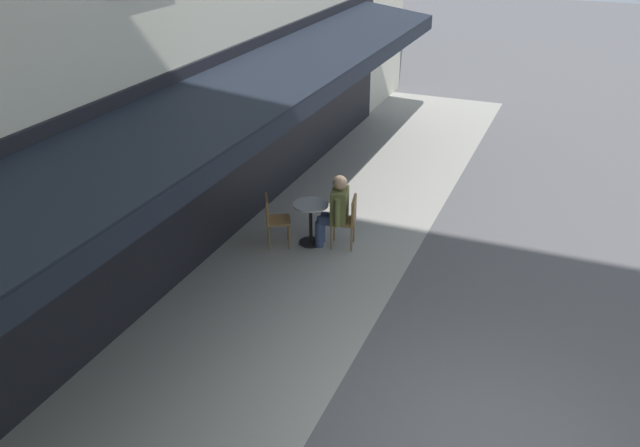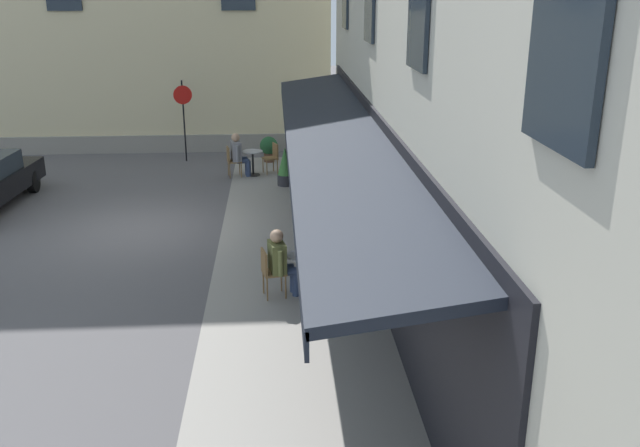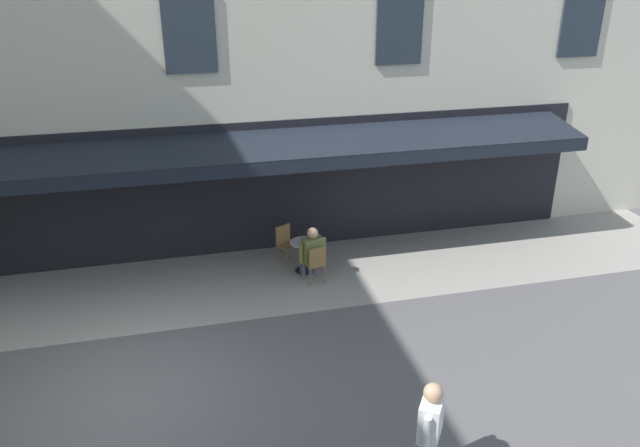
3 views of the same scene
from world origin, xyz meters
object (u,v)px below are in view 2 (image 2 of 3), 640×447
Objects in this scene: cafe_chair_wicker_back_row at (332,258)px; no_parking_sign at (183,106)px; cafe_table_mid_terrace at (303,268)px; cafe_chair_wicker_kerbside at (270,269)px; potted_plant_entrance_left at (269,147)px; cafe_table_near_entrance at (253,159)px; cafe_chair_wicker_corner_left at (273,155)px; seated_companion_in_olive at (281,260)px; seated_patron_in_grey at (239,153)px; potted_plant_entrance_right at (314,166)px; cafe_chair_wicker_near_door at (232,159)px; potted_plant_under_sign at (285,167)px.

no_parking_sign is at bearing 21.18° from cafe_chair_wicker_back_row.
cafe_chair_wicker_kerbside reaches higher than cafe_table_mid_terrace.
potted_plant_entrance_left is (-0.25, -2.68, -1.32)m from no_parking_sign.
cafe_chair_wicker_kerbside is (-8.62, -0.54, 0.06)m from cafe_table_near_entrance.
seated_companion_in_olive is at bearing -178.99° from cafe_chair_wicker_corner_left.
cafe_table_near_entrance is 0.82× the size of cafe_chair_wicker_kerbside.
cafe_table_mid_terrace is 0.82× the size of cafe_chair_wicker_back_row.
cafe_table_mid_terrace is 0.63m from cafe_chair_wicker_kerbside.
potted_plant_entrance_right is (-0.97, -2.19, -0.17)m from seated_patron_in_grey.
cafe_table_mid_terrace is at bearing -77.45° from seated_companion_in_olive.
cafe_chair_wicker_near_door is 1.21× the size of cafe_table_mid_terrace.
cafe_chair_wicker_back_row is at bearing -165.36° from seated_patron_in_grey.
seated_patron_in_grey is at bearing -138.12° from no_parking_sign.
no_parking_sign reaches higher than cafe_chair_wicker_corner_left.
cafe_table_mid_terrace is 7.46m from potted_plant_entrance_right.
cafe_chair_wicker_corner_left is 0.82× the size of potted_plant_under_sign.
cafe_chair_wicker_corner_left is 8.85m from cafe_chair_wicker_kerbside.
cafe_table_mid_terrace is at bearing -77.45° from cafe_chair_wicker_kerbside.
cafe_table_near_entrance and cafe_table_mid_terrace have the same top height.
seated_companion_in_olive is 7.43m from potted_plant_under_sign.
cafe_chair_wicker_kerbside is at bearing 170.64° from potted_plant_entrance_right.
no_parking_sign reaches higher than seated_patron_in_grey.
cafe_chair_wicker_corner_left is at bearing 14.56° from potted_plant_under_sign.
cafe_chair_wicker_back_row reaches higher than cafe_table_near_entrance.
cafe_chair_wicker_kerbside is 0.71× the size of seated_companion_in_olive.
no_parking_sign is (10.55, 2.75, 1.25)m from cafe_chair_wicker_kerbside.
cafe_table_near_entrance is 0.58× the size of seated_companion_in_olive.
cafe_chair_wicker_near_door is 0.35× the size of no_parking_sign.
seated_companion_in_olive is 7.60m from potted_plant_entrance_right.
seated_companion_in_olive is at bearing -178.47° from potted_plant_entrance_left.
seated_patron_in_grey is at bearing 101.08° from cafe_table_near_entrance.
potted_plant_under_sign is (-1.03, -1.57, -0.01)m from cafe_chair_wicker_near_door.
cafe_table_near_entrance is 0.91× the size of potted_plant_entrance_left.
seated_patron_in_grey is 8.58m from seated_companion_in_olive.
potted_plant_entrance_left is at bearing -95.43° from no_parking_sign.
cafe_table_near_entrance is 3.21m from no_parking_sign.
potted_plant_under_sign is at bearing -3.15° from cafe_chair_wicker_kerbside.
cafe_chair_wicker_near_door is 1.00× the size of cafe_chair_wicker_back_row.
cafe_chair_wicker_kerbside is at bearing -172.25° from cafe_chair_wicker_near_door.
cafe_table_near_entrance is at bearing -131.11° from no_parking_sign.
potted_plant_entrance_right is at bearing -136.99° from cafe_chair_wicker_corner_left.
cafe_chair_wicker_near_door is at bearing 11.97° from cafe_table_mid_terrace.
cafe_chair_wicker_corner_left is 1.11× the size of potted_plant_entrance_left.
potted_plant_entrance_right is at bearing -7.85° from seated_companion_in_olive.
potted_plant_entrance_left is (1.80, -1.09, -0.07)m from cafe_chair_wicker_near_door.
cafe_chair_wicker_near_door and cafe_chair_wicker_corner_left have the same top height.
seated_companion_in_olive is (0.05, -0.21, 0.14)m from cafe_chair_wicker_kerbside.
seated_patron_in_grey is at bearing 153.31° from potted_plant_entrance_left.
no_parking_sign reaches higher than cafe_chair_wicker_back_row.
cafe_table_mid_terrace is (-8.37, -1.77, -0.06)m from cafe_chair_wicker_near_door.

